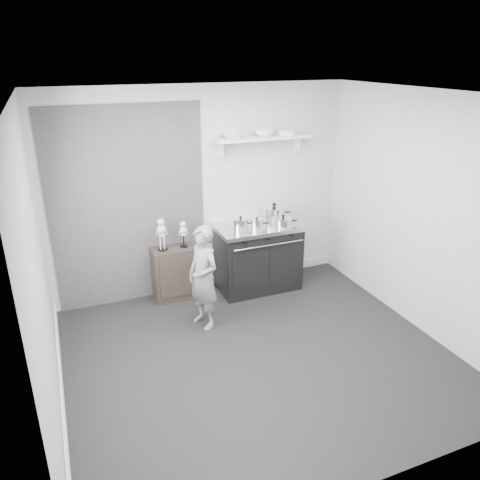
{
  "coord_description": "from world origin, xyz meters",
  "views": [
    {
      "loc": [
        -1.77,
        -3.83,
        3.04
      ],
      "look_at": [
        0.19,
        0.95,
        0.96
      ],
      "focal_mm": 35.0,
      "sensor_mm": 36.0,
      "label": 1
    }
  ],
  "objects": [
    {
      "name": "side_cabinet",
      "position": [
        -0.48,
        1.61,
        0.35
      ],
      "size": [
        0.54,
        0.32,
        0.7
      ],
      "primitive_type": "cube",
      "color": "black",
      "rests_on": "ground"
    },
    {
      "name": "room_shell",
      "position": [
        -0.09,
        0.15,
        1.64
      ],
      "size": [
        4.02,
        3.62,
        2.71
      ],
      "color": "#B4B4B2",
      "rests_on": "ground"
    },
    {
      "name": "stove",
      "position": [
        0.66,
        1.48,
        0.46
      ],
      "size": [
        1.14,
        0.71,
        0.92
      ],
      "color": "black",
      "rests_on": "ground"
    },
    {
      "name": "wall_shelf",
      "position": [
        0.8,
        1.68,
        2.01
      ],
      "size": [
        1.3,
        0.26,
        0.24
      ],
      "color": "silver",
      "rests_on": "room_shell"
    },
    {
      "name": "plate_stack",
      "position": [
        1.14,
        1.67,
        2.07
      ],
      "size": [
        0.25,
        0.25,
        0.06
      ],
      "primitive_type": "cylinder",
      "color": "silver",
      "rests_on": "wall_shelf"
    },
    {
      "name": "pot_front_right",
      "position": [
        0.94,
        1.3,
        0.98
      ],
      "size": [
        0.33,
        0.24,
        0.16
      ],
      "color": "silver",
      "rests_on": "stove"
    },
    {
      "name": "bowl_small",
      "position": [
        0.81,
        1.67,
        2.08
      ],
      "size": [
        0.25,
        0.25,
        0.08
      ],
      "primitive_type": "imported",
      "color": "white",
      "rests_on": "wall_shelf"
    },
    {
      "name": "pot_front_left",
      "position": [
        0.38,
        1.4,
        0.99
      ],
      "size": [
        0.29,
        0.2,
        0.19
      ],
      "color": "silver",
      "rests_on": "stove"
    },
    {
      "name": "skeleton_torso",
      "position": [
        -0.33,
        1.61,
        0.9
      ],
      "size": [
        0.11,
        0.07,
        0.4
      ],
      "primitive_type": null,
      "color": "beige",
      "rests_on": "side_cabinet"
    },
    {
      "name": "skeleton_full",
      "position": [
        -0.61,
        1.61,
        0.95
      ],
      "size": [
        0.14,
        0.09,
        0.49
      ],
      "primitive_type": null,
      "color": "beige",
      "rests_on": "side_cabinet"
    },
    {
      "name": "bowl_large",
      "position": [
        0.38,
        1.67,
        2.07
      ],
      "size": [
        0.28,
        0.28,
        0.07
      ],
      "primitive_type": "imported",
      "color": "white",
      "rests_on": "wall_shelf"
    },
    {
      "name": "ground",
      "position": [
        0.0,
        0.0,
        0.0
      ],
      "size": [
        4.0,
        4.0,
        0.0
      ],
      "primitive_type": "plane",
      "color": "black",
      "rests_on": "ground"
    },
    {
      "name": "pot_back_right",
      "position": [
        0.93,
        1.56,
        1.01
      ],
      "size": [
        0.4,
        0.32,
        0.25
      ],
      "color": "silver",
      "rests_on": "stove"
    },
    {
      "name": "pot_front_center",
      "position": [
        0.58,
        1.34,
        0.99
      ],
      "size": [
        0.25,
        0.17,
        0.17
      ],
      "color": "silver",
      "rests_on": "stove"
    },
    {
      "name": "child",
      "position": [
        -0.32,
        0.81,
        0.63
      ],
      "size": [
        0.44,
        0.53,
        1.25
      ],
      "primitive_type": "imported",
      "rotation": [
        0.0,
        0.0,
        -1.22
      ],
      "color": "slate",
      "rests_on": "ground"
    }
  ]
}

